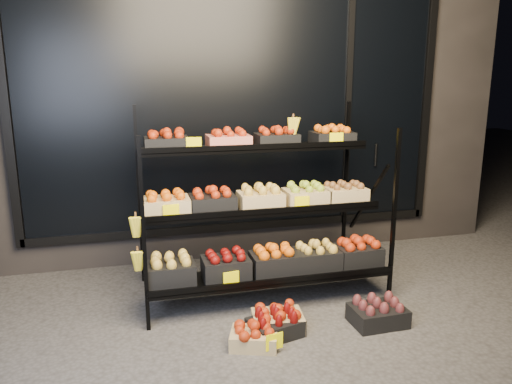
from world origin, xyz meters
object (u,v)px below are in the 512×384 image
object	(u,v)px
floor_crate_midleft	(275,324)
floor_crate_midright	(278,319)
display_rack	(261,209)
floor_crate_left	(254,336)

from	to	relation	value
floor_crate_midleft	floor_crate_midright	world-z (taller)	same
display_rack	floor_crate_midright	size ratio (longest dim) A/B	5.28
floor_crate_midright	floor_crate_midleft	bearing A→B (deg)	-111.91
display_rack	floor_crate_midleft	bearing A→B (deg)	-96.93
floor_crate_left	floor_crate_midright	xyz separation A→B (m)	(0.24, 0.19, 0.01)
floor_crate_left	display_rack	bearing A→B (deg)	90.89
floor_crate_left	floor_crate_midright	world-z (taller)	floor_crate_midright
display_rack	floor_crate_midleft	size ratio (longest dim) A/B	4.99
display_rack	floor_crate_midright	world-z (taller)	display_rack
floor_crate_left	floor_crate_midright	distance (m)	0.30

